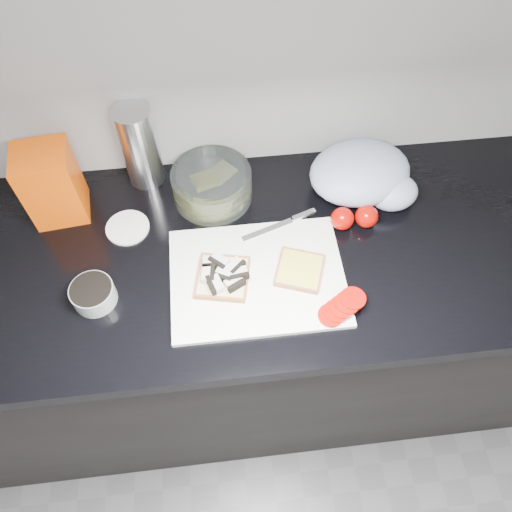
{
  "coord_description": "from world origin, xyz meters",
  "views": [
    {
      "loc": [
        0.0,
        0.52,
        1.9
      ],
      "look_at": [
        0.07,
        1.14,
        0.95
      ],
      "focal_mm": 35.0,
      "sensor_mm": 36.0,
      "label": 1
    }
  ],
  "objects_px": {
    "cutting_board": "(257,277)",
    "bread_bag": "(52,184)",
    "steel_canister": "(140,146)",
    "glass_bowl": "(212,185)"
  },
  "relations": [
    {
      "from": "cutting_board",
      "to": "bread_bag",
      "type": "xyz_separation_m",
      "value": [
        -0.46,
        0.26,
        0.09
      ]
    },
    {
      "from": "glass_bowl",
      "to": "bread_bag",
      "type": "bearing_deg",
      "value": -179.2
    },
    {
      "from": "cutting_board",
      "to": "bread_bag",
      "type": "bearing_deg",
      "value": 151.09
    },
    {
      "from": "steel_canister",
      "to": "bread_bag",
      "type": "bearing_deg",
      "value": -156.76
    },
    {
      "from": "glass_bowl",
      "to": "bread_bag",
      "type": "relative_size",
      "value": 1.02
    },
    {
      "from": "cutting_board",
      "to": "glass_bowl",
      "type": "height_order",
      "value": "glass_bowl"
    },
    {
      "from": "cutting_board",
      "to": "steel_canister",
      "type": "relative_size",
      "value": 1.79
    },
    {
      "from": "bread_bag",
      "to": "steel_canister",
      "type": "relative_size",
      "value": 0.88
    },
    {
      "from": "bread_bag",
      "to": "steel_canister",
      "type": "height_order",
      "value": "steel_canister"
    },
    {
      "from": "bread_bag",
      "to": "cutting_board",
      "type": "bearing_deg",
      "value": -35.19
    }
  ]
}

